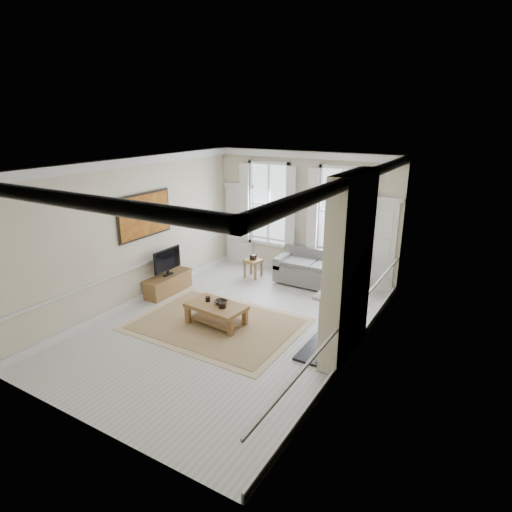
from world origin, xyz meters
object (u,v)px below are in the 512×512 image
Objects in this scene: side_table at (253,263)px; coffee_table at (216,308)px; sofa at (315,271)px; tv_stand at (168,284)px.

coffee_table is (0.78, -2.82, -0.02)m from side_table.
side_table is 2.92m from coffee_table.
sofa is at bearing 79.46° from coffee_table.
side_table is 0.39× the size of coffee_table.
coffee_table is 0.97× the size of tv_stand.
coffee_table is (-0.88, -3.22, 0.02)m from sofa.
tv_stand reaches higher than coffee_table.
sofa reaches higher than tv_stand.
side_table is at bearing 57.62° from tv_stand.
sofa is 1.71m from side_table.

